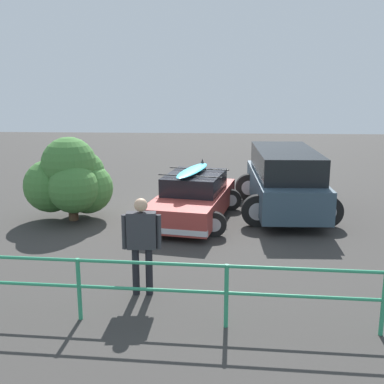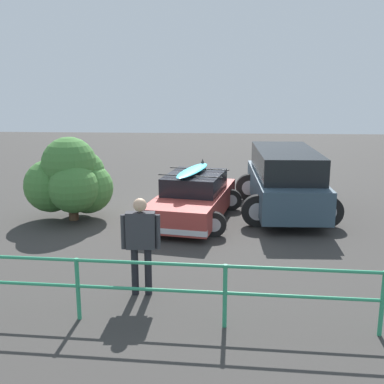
{
  "view_description": "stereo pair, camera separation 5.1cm",
  "coord_description": "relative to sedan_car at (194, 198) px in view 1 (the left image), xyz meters",
  "views": [
    {
      "loc": [
        -0.87,
        13.63,
        3.91
      ],
      "look_at": [
        -0.16,
        1.08,
        0.95
      ],
      "focal_mm": 45.0,
      "sensor_mm": 36.0,
      "label": 1
    },
    {
      "loc": [
        -0.92,
        13.63,
        3.91
      ],
      "look_at": [
        -0.16,
        1.08,
        0.95
      ],
      "focal_mm": 45.0,
      "sensor_mm": 36.0,
      "label": 2
    }
  ],
  "objects": [
    {
      "name": "bush_near_left",
      "position": [
        3.39,
        0.21,
        0.49
      ],
      "size": [
        2.49,
        2.15,
        2.36
      ],
      "color": "brown",
      "rests_on": "ground"
    },
    {
      "name": "suv_car",
      "position": [
        -2.66,
        -0.92,
        0.36
      ],
      "size": [
        2.81,
        5.05,
        1.9
      ],
      "color": "#334756",
      "rests_on": "ground"
    },
    {
      "name": "railing_fence",
      "position": [
        -0.85,
        6.1,
        0.11
      ],
      "size": [
        9.74,
        0.55,
        1.07
      ],
      "color": "#2D9366",
      "rests_on": "ground"
    },
    {
      "name": "person_bystander",
      "position": [
        0.68,
        4.97,
        0.48
      ],
      "size": [
        0.72,
        0.25,
        1.84
      ],
      "color": "black",
      "rests_on": "ground"
    },
    {
      "name": "sedan_car",
      "position": [
        0.0,
        0.0,
        0.0
      ],
      "size": [
        2.83,
        4.47,
        1.59
      ],
      "color": "#9E3833",
      "rests_on": "ground"
    },
    {
      "name": "ground_plane",
      "position": [
        0.16,
        -0.44,
        -0.63
      ],
      "size": [
        44.0,
        44.0,
        0.02
      ],
      "primitive_type": "cube",
      "color": "#383533",
      "rests_on": "ground"
    }
  ]
}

